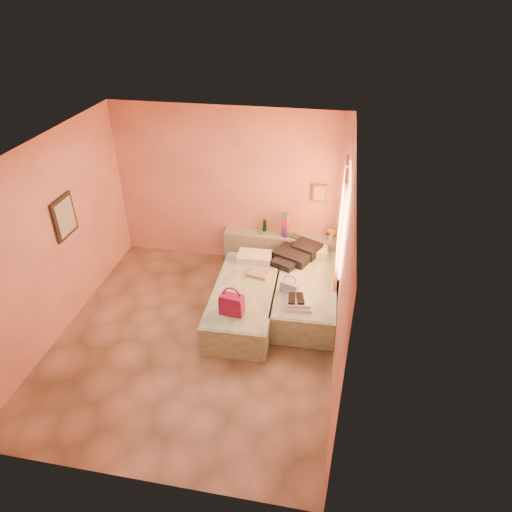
{
  "coord_description": "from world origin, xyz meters",
  "views": [
    {
      "loc": [
        1.79,
        -4.79,
        4.63
      ],
      "look_at": [
        0.74,
        0.85,
        0.97
      ],
      "focal_mm": 32.0,
      "sensor_mm": 36.0,
      "label": 1
    }
  ],
  "objects_px": {
    "water_bottle": "(265,226)",
    "blue_handbag": "(289,288)",
    "bed_left": "(245,301)",
    "bed_right": "(306,292)",
    "magenta_handbag": "(232,304)",
    "flower_vase": "(331,233)",
    "towel_stack": "(300,304)",
    "headboard_ledge": "(282,251)",
    "green_book": "(295,236)"
  },
  "relations": [
    {
      "from": "bed_right",
      "to": "green_book",
      "type": "bearing_deg",
      "value": 104.99
    },
    {
      "from": "flower_vase",
      "to": "towel_stack",
      "type": "relative_size",
      "value": 0.71
    },
    {
      "from": "water_bottle",
      "to": "flower_vase",
      "type": "height_order",
      "value": "flower_vase"
    },
    {
      "from": "water_bottle",
      "to": "blue_handbag",
      "type": "distance_m",
      "value": 1.61
    },
    {
      "from": "flower_vase",
      "to": "magenta_handbag",
      "type": "height_order",
      "value": "flower_vase"
    },
    {
      "from": "green_book",
      "to": "flower_vase",
      "type": "relative_size",
      "value": 0.73
    },
    {
      "from": "bed_right",
      "to": "towel_stack",
      "type": "relative_size",
      "value": 5.71
    },
    {
      "from": "flower_vase",
      "to": "green_book",
      "type": "bearing_deg",
      "value": -176.41
    },
    {
      "from": "water_bottle",
      "to": "magenta_handbag",
      "type": "height_order",
      "value": "water_bottle"
    },
    {
      "from": "flower_vase",
      "to": "blue_handbag",
      "type": "bearing_deg",
      "value": -110.38
    },
    {
      "from": "green_book",
      "to": "headboard_ledge",
      "type": "bearing_deg",
      "value": -163.65
    },
    {
      "from": "headboard_ledge",
      "to": "water_bottle",
      "type": "distance_m",
      "value": 0.56
    },
    {
      "from": "bed_left",
      "to": "flower_vase",
      "type": "distance_m",
      "value": 1.96
    },
    {
      "from": "green_book",
      "to": "blue_handbag",
      "type": "xyz_separation_m",
      "value": [
        0.08,
        -1.39,
        -0.08
      ]
    },
    {
      "from": "headboard_ledge",
      "to": "green_book",
      "type": "height_order",
      "value": "green_book"
    },
    {
      "from": "bed_left",
      "to": "water_bottle",
      "type": "bearing_deg",
      "value": 86.71
    },
    {
      "from": "bed_right",
      "to": "towel_stack",
      "type": "height_order",
      "value": "towel_stack"
    },
    {
      "from": "water_bottle",
      "to": "headboard_ledge",
      "type": "bearing_deg",
      "value": -7.14
    },
    {
      "from": "headboard_ledge",
      "to": "blue_handbag",
      "type": "distance_m",
      "value": 1.48
    },
    {
      "from": "water_bottle",
      "to": "bed_left",
      "type": "bearing_deg",
      "value": -91.86
    },
    {
      "from": "flower_vase",
      "to": "blue_handbag",
      "type": "relative_size",
      "value": 0.9
    },
    {
      "from": "bed_right",
      "to": "towel_stack",
      "type": "xyz_separation_m",
      "value": [
        -0.04,
        -0.68,
        0.3
      ]
    },
    {
      "from": "headboard_ledge",
      "to": "bed_left",
      "type": "height_order",
      "value": "headboard_ledge"
    },
    {
      "from": "headboard_ledge",
      "to": "water_bottle",
      "type": "xyz_separation_m",
      "value": [
        -0.33,
        0.04,
        0.45
      ]
    },
    {
      "from": "magenta_handbag",
      "to": "flower_vase",
      "type": "bearing_deg",
      "value": 64.79
    },
    {
      "from": "towel_stack",
      "to": "bed_right",
      "type": "bearing_deg",
      "value": 86.89
    },
    {
      "from": "headboard_ledge",
      "to": "towel_stack",
      "type": "xyz_separation_m",
      "value": [
        0.49,
        -1.73,
        0.23
      ]
    },
    {
      "from": "bed_left",
      "to": "bed_right",
      "type": "bearing_deg",
      "value": 22.48
    },
    {
      "from": "bed_left",
      "to": "blue_handbag",
      "type": "relative_size",
      "value": 7.26
    },
    {
      "from": "magenta_handbag",
      "to": "blue_handbag",
      "type": "relative_size",
      "value": 1.21
    },
    {
      "from": "green_book",
      "to": "magenta_handbag",
      "type": "distance_m",
      "value": 2.12
    },
    {
      "from": "bed_right",
      "to": "flower_vase",
      "type": "relative_size",
      "value": 8.05
    },
    {
      "from": "bed_right",
      "to": "flower_vase",
      "type": "bearing_deg",
      "value": 72.26
    },
    {
      "from": "water_bottle",
      "to": "green_book",
      "type": "xyz_separation_m",
      "value": [
        0.55,
        -0.07,
        -0.11
      ]
    },
    {
      "from": "flower_vase",
      "to": "towel_stack",
      "type": "bearing_deg",
      "value": -101.25
    },
    {
      "from": "bed_right",
      "to": "water_bottle",
      "type": "bearing_deg",
      "value": 126.54
    },
    {
      "from": "bed_right",
      "to": "green_book",
      "type": "relative_size",
      "value": 11.02
    },
    {
      "from": "blue_handbag",
      "to": "headboard_ledge",
      "type": "bearing_deg",
      "value": 121.32
    },
    {
      "from": "water_bottle",
      "to": "flower_vase",
      "type": "bearing_deg",
      "value": -1.79
    },
    {
      "from": "green_book",
      "to": "bed_right",
      "type": "bearing_deg",
      "value": -48.75
    },
    {
      "from": "blue_handbag",
      "to": "green_book",
      "type": "bearing_deg",
      "value": 112.53
    },
    {
      "from": "bed_right",
      "to": "water_bottle",
      "type": "xyz_separation_m",
      "value": [
        -0.85,
        1.09,
        0.52
      ]
    },
    {
      "from": "flower_vase",
      "to": "towel_stack",
      "type": "distance_m",
      "value": 1.79
    },
    {
      "from": "water_bottle",
      "to": "flower_vase",
      "type": "xyz_separation_m",
      "value": [
        1.16,
        -0.04,
        0.0
      ]
    },
    {
      "from": "headboard_ledge",
      "to": "magenta_handbag",
      "type": "bearing_deg",
      "value": -101.94
    },
    {
      "from": "magenta_handbag",
      "to": "bed_right",
      "type": "bearing_deg",
      "value": 52.58
    },
    {
      "from": "water_bottle",
      "to": "blue_handbag",
      "type": "height_order",
      "value": "water_bottle"
    },
    {
      "from": "bed_left",
      "to": "bed_right",
      "type": "relative_size",
      "value": 1.0
    },
    {
      "from": "water_bottle",
      "to": "towel_stack",
      "type": "xyz_separation_m",
      "value": [
        0.81,
        -1.77,
        -0.22
      ]
    },
    {
      "from": "bed_right",
      "to": "magenta_handbag",
      "type": "xyz_separation_m",
      "value": [
        -0.96,
        -0.99,
        0.41
      ]
    }
  ]
}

